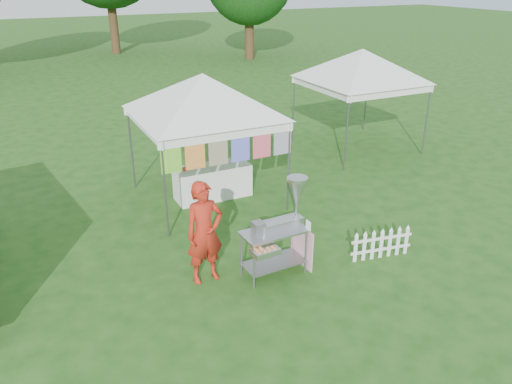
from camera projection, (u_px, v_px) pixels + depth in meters
ground at (276, 268)px, 9.26m from camera, size 120.00×120.00×0.00m
canopy_main at (202, 74)px, 10.91m from camera, size 4.24×4.24×3.45m
canopy_right at (363, 49)px, 14.37m from camera, size 4.24×4.24×3.45m
donut_cart at (284, 220)px, 8.73m from camera, size 1.28×0.92×1.79m
vendor at (205, 233)px, 8.56m from camera, size 0.71×0.49×1.87m
picket_fence at (381, 244)px, 9.48m from camera, size 1.25×0.24×0.56m
display_table at (213, 182)px, 12.02m from camera, size 1.80×0.70×0.80m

